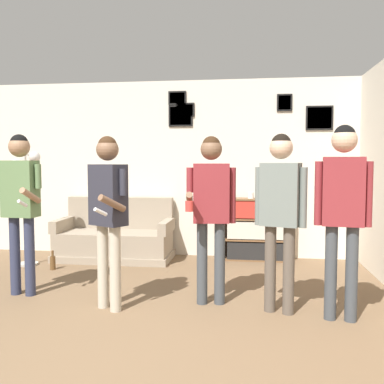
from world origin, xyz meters
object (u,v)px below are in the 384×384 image
person_player_foreground_left (20,196)px  person_player_foreground_center (108,203)px  person_spectator_near_bookshelf (280,203)px  floor_lamp (26,189)px  bottle_on_floor (53,262)px  person_spectator_far_right (343,200)px  drinking_cup (251,195)px  couch (115,239)px  person_watcher_holding_cup (211,201)px  bookshelf (255,229)px

person_player_foreground_left → person_player_foreground_center: bearing=-16.2°
person_player_foreground_center → person_spectator_near_bookshelf: person_spectator_near_bookshelf is taller
floor_lamp → bottle_on_floor: size_ratio=6.11×
person_spectator_far_right → drinking_cup: 2.50m
couch → drinking_cup: (2.02, 0.19, 0.67)m
person_watcher_holding_cup → bottle_on_floor: (-2.25, 1.10, -0.96)m
person_player_foreground_left → bottle_on_floor: person_player_foreground_left is taller
bookshelf → person_watcher_holding_cup: bearing=-102.9°
person_spectator_far_right → couch: bearing=142.7°
couch → bottle_on_floor: 1.01m
person_player_foreground_left → person_spectator_near_bookshelf: person_player_foreground_left is taller
floor_lamp → person_spectator_far_right: person_spectator_far_right is taller
person_spectator_near_bookshelf → person_spectator_far_right: person_spectator_far_right is taller
floor_lamp → drinking_cup: 3.21m
bottle_on_floor → person_watcher_holding_cup: bearing=-26.2°
drinking_cup → floor_lamp: bearing=-166.4°
person_spectator_near_bookshelf → bottle_on_floor: 3.33m
couch → person_player_foreground_center: (0.63, -2.16, 0.76)m
person_player_foreground_center → drinking_cup: bearing=59.6°
floor_lamp → drinking_cup: (3.12, 0.75, -0.12)m
person_player_foreground_center → bottle_on_floor: 2.11m
bookshelf → drinking_cup: drinking_cup is taller
person_player_foreground_center → person_spectator_far_right: size_ratio=0.95×
bookshelf → person_spectator_near_bookshelf: person_spectator_near_bookshelf is taller
couch → bottle_on_floor: (-0.63, -0.77, -0.20)m
bottle_on_floor → couch: bearing=50.4°
bottle_on_floor → drinking_cup: drinking_cup is taller
couch → person_player_foreground_left: (-0.46, -1.85, 0.79)m
couch → person_spectator_near_bookshelf: size_ratio=1.00×
couch → person_player_foreground_left: size_ratio=0.98×
floor_lamp → person_spectator_far_right: (3.94, -1.61, 0.03)m
bookshelf → person_spectator_far_right: person_spectator_far_right is taller
person_watcher_holding_cup → couch: bearing=130.8°
bookshelf → bottle_on_floor: bookshelf is taller
person_spectator_near_bookshelf → person_spectator_far_right: size_ratio=0.96×
bookshelf → drinking_cup: bearing=179.9°
person_watcher_holding_cup → bottle_on_floor: size_ratio=6.56×
bookshelf → person_player_foreground_center: (-1.46, -2.36, 0.60)m
person_player_foreground_left → drinking_cup: size_ratio=18.94×
person_player_foreground_left → couch: bearing=76.1°
bookshelf → person_player_foreground_center: bearing=-121.7°
person_watcher_holding_cup → person_spectator_far_right: (1.22, -0.30, 0.05)m
person_player_foreground_left → bottle_on_floor: 1.47m
bottle_on_floor → drinking_cup: (2.65, 0.96, 0.86)m
bookshelf → person_player_foreground_left: 3.32m
person_spectator_far_right → bottle_on_floor: person_spectator_far_right is taller
person_player_foreground_left → person_spectator_far_right: size_ratio=0.98×
person_spectator_far_right → bottle_on_floor: bearing=158.1°
couch → bookshelf: 2.10m
couch → person_watcher_holding_cup: 2.59m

